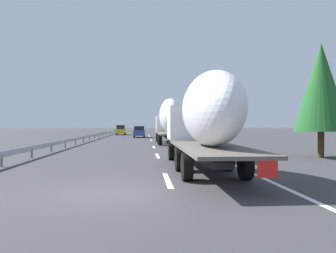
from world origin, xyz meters
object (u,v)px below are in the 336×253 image
truck_trailing (205,118)px  car_yellow_coupe (121,130)px  truck_lead (169,119)px  car_blue_sedan (139,132)px  road_sign (176,124)px

truck_trailing → car_yellow_coupe: size_ratio=2.64×
truck_lead → car_blue_sedan: (16.49, 3.49, -1.74)m
truck_lead → road_sign: size_ratio=4.21×
truck_lead → car_blue_sedan: bearing=11.9°
truck_trailing → car_yellow_coupe: bearing=8.5°
truck_trailing → car_yellow_coupe: truck_trailing is taller
car_blue_sedan → truck_lead: bearing=-168.1°
truck_lead → road_sign: truck_lead is taller
truck_lead → car_yellow_coupe: truck_lead is taller
truck_trailing → car_blue_sedan: 36.63m
car_blue_sedan → car_yellow_coupe: bearing=16.7°
car_blue_sedan → road_sign: bearing=-41.1°
road_sign → car_yellow_coupe: bearing=63.0°
truck_trailing → road_sign: size_ratio=4.02×
truck_lead → truck_trailing: bearing=-180.0°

